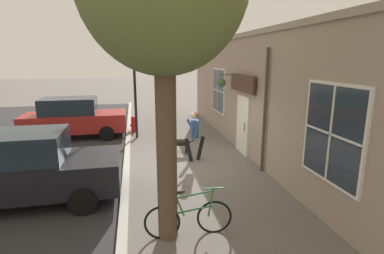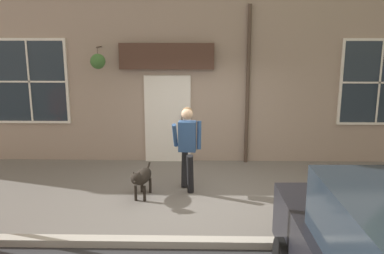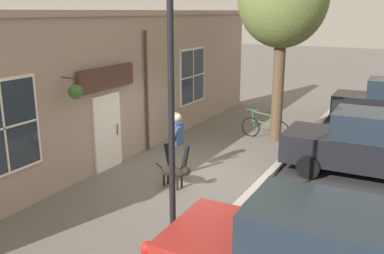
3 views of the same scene
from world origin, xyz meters
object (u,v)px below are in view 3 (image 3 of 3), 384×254
object	(u,v)px
leaning_bicycle	(265,127)
parked_car_mid_block	(371,145)
street_lamp	(171,64)
street_tree_by_curb	(283,0)
pedestrian_walking	(177,137)
dog_on_leash	(175,172)

from	to	relation	value
leaning_bicycle	parked_car_mid_block	xyz separation A→B (m)	(3.59, -2.09, 0.50)
leaning_bicycle	street_lamp	xyz separation A→B (m)	(0.91, -7.75, 3.06)
street_tree_by_curb	parked_car_mid_block	xyz separation A→B (m)	(3.17, -2.05, -3.71)
pedestrian_walking	leaning_bicycle	xyz separation A→B (m)	(0.99, 4.33, -0.65)
dog_on_leash	street_lamp	size ratio (longest dim) A/B	0.21
street_lamp	dog_on_leash	bearing A→B (deg)	119.83
street_tree_by_curb	pedestrian_walking	bearing A→B (deg)	-108.16
pedestrian_walking	leaning_bicycle	bearing A→B (deg)	77.17
pedestrian_walking	leaning_bicycle	size ratio (longest dim) A/B	0.98
parked_car_mid_block	street_lamp	world-z (taller)	street_lamp
pedestrian_walking	parked_car_mid_block	xyz separation A→B (m)	(4.58, 2.25, -0.15)
dog_on_leash	leaning_bicycle	world-z (taller)	leaning_bicycle
street_tree_by_curb	street_lamp	distance (m)	7.81
pedestrian_walking	dog_on_leash	size ratio (longest dim) A/B	1.53
dog_on_leash	parked_car_mid_block	world-z (taller)	parked_car_mid_block
parked_car_mid_block	dog_on_leash	bearing A→B (deg)	-143.15
street_tree_by_curb	parked_car_mid_block	world-z (taller)	street_tree_by_curb
parked_car_mid_block	street_lamp	xyz separation A→B (m)	(-2.68, -5.66, 2.56)
leaning_bicycle	parked_car_mid_block	bearing A→B (deg)	-30.20
street_tree_by_curb	street_lamp	world-z (taller)	street_tree_by_curb
street_tree_by_curb	leaning_bicycle	bearing A→B (deg)	175.14
leaning_bicycle	street_lamp	world-z (taller)	street_lamp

